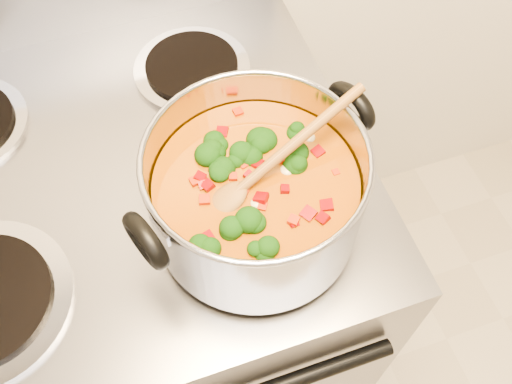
# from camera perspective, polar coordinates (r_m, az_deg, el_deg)

# --- Properties ---
(electric_range) EXTENTS (0.77, 0.70, 1.08)m
(electric_range) POSITION_cam_1_polar(r_m,az_deg,el_deg) (1.27, -10.62, -9.35)
(electric_range) COLOR gray
(electric_range) RESTS_ON ground
(stockpot) EXTENTS (0.34, 0.28, 0.17)m
(stockpot) POSITION_cam_1_polar(r_m,az_deg,el_deg) (0.72, 0.04, -0.14)
(stockpot) COLOR #ADADB5
(stockpot) RESTS_ON electric_range
(wooden_spoon) EXTENTS (0.24, 0.10, 0.09)m
(wooden_spoon) POSITION_cam_1_polar(r_m,az_deg,el_deg) (0.69, 0.55, 2.09)
(wooden_spoon) COLOR brown
(wooden_spoon) RESTS_ON stockpot
(cooktop_crumbs) EXTENTS (0.03, 0.39, 0.01)m
(cooktop_crumbs) POSITION_cam_1_polar(r_m,az_deg,el_deg) (0.82, 3.22, -0.35)
(cooktop_crumbs) COLOR black
(cooktop_crumbs) RESTS_ON electric_range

